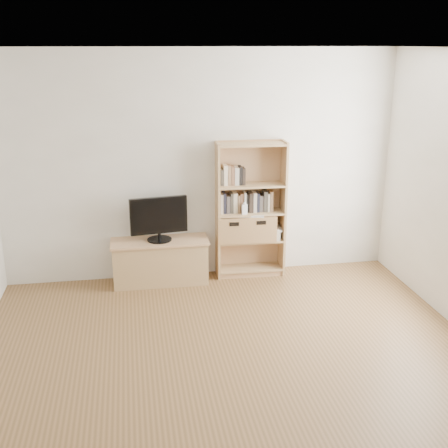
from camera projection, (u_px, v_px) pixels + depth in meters
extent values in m
cube|color=brown|center=(244.00, 394.00, 4.42)|extent=(4.50, 5.00, 0.01)
cube|color=beige|center=(201.00, 166.00, 6.37)|extent=(4.50, 0.02, 2.60)
cube|color=white|center=(249.00, 49.00, 3.62)|extent=(4.50, 5.00, 0.01)
cube|color=tan|center=(160.00, 262.00, 6.42)|extent=(1.06, 0.40, 0.49)
cube|color=tan|center=(251.00, 210.00, 6.48)|extent=(0.80, 0.30, 1.59)
cube|color=black|center=(159.00, 219.00, 6.27)|extent=(0.65, 0.13, 0.51)
cube|color=#B2A698|center=(250.00, 202.00, 6.47)|extent=(0.81, 0.18, 0.22)
cube|color=#B2A698|center=(235.00, 177.00, 6.35)|extent=(0.35, 0.15, 0.18)
cube|color=white|center=(244.00, 209.00, 6.37)|extent=(0.06, 0.04, 0.12)
cube|color=#A08148|center=(232.00, 228.00, 6.51)|extent=(0.38, 0.32, 0.30)
cube|color=#A08148|center=(259.00, 226.00, 6.55)|extent=(0.38, 0.32, 0.31)
cube|color=white|center=(249.00, 214.00, 6.47)|extent=(0.37, 0.29, 0.03)
cube|color=beige|center=(273.00, 233.00, 6.60)|extent=(0.22, 0.28, 0.11)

